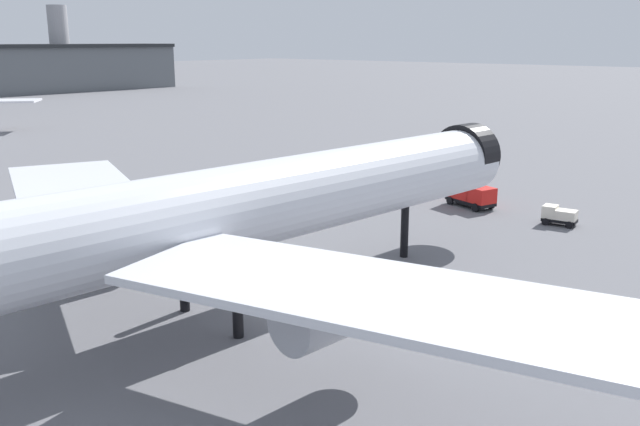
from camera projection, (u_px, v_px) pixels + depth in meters
The scene contains 5 objects.
ground at pixel (291, 311), 45.21m from camera, with size 900.00×900.00×0.00m, color slate.
airliner_near_gate at pixel (235, 210), 43.01m from camera, with size 59.71×54.37×15.98m.
service_truck_front at pixel (470, 192), 73.08m from camera, with size 3.84×5.93×3.00m.
baggage_tug_wing at pixel (559, 215), 65.96m from camera, with size 2.29×3.40×1.85m.
traffic_cone_near_nose at pixel (106, 208), 71.62m from camera, with size 0.51×0.51×0.63m, color #F2600C.
Camera 1 is at (-30.54, -29.15, 17.55)m, focal length 38.05 mm.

